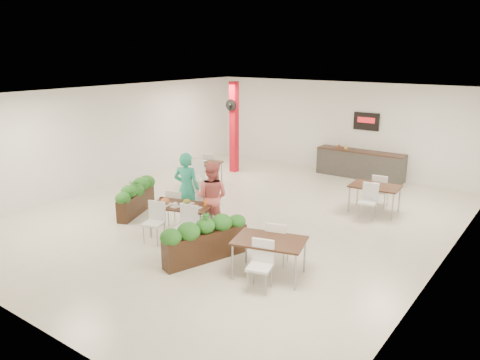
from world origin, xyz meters
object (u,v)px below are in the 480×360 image
service_counter (360,163)px  side_table_a (203,166)px  diner_woman (212,197)px  side_table_b (375,190)px  red_column (234,126)px  main_table (181,209)px  side_table_c (269,245)px  planter_left (136,196)px  diner_man (187,189)px  planter_right (206,238)px

service_counter → side_table_a: bearing=-134.6°
diner_woman → side_table_b: bearing=-144.0°
red_column → main_table: (2.62, -5.60, -1.01)m
side_table_a → red_column: bearing=81.0°
main_table → side_table_c: size_ratio=1.14×
main_table → planter_left: size_ratio=1.12×
service_counter → main_table: 7.59m
diner_man → diner_woman: size_ratio=1.07×
side_table_a → planter_right: bearing=-64.8°
diner_woman → planter_right: bearing=107.7°
diner_woman → side_table_c: (2.40, -1.20, -0.22)m
red_column → diner_man: 5.47m
diner_man → red_column: bearing=-82.9°
diner_man → planter_left: bearing=-9.0°
diner_man → planter_right: (1.76, -1.38, -0.41)m
main_table → diner_woman: (0.41, 0.66, 0.22)m
planter_left → side_table_b: size_ratio=1.04×
service_counter → diner_woman: service_counter is taller
main_table → service_counter: bearing=79.5°
planter_left → side_table_a: (-0.37, 3.22, 0.13)m
side_table_a → side_table_b: (5.49, 0.60, 0.01)m
side_table_a → side_table_c: size_ratio=1.00×
planter_left → side_table_b: 6.39m
side_table_a → side_table_c: 6.68m
side_table_c → side_table_b: bearing=70.9°
side_table_a → service_counter: bearing=29.8°
side_table_b → diner_man: bearing=-138.7°
planter_right → side_table_a: size_ratio=1.14×
red_column → planter_left: 5.34m
red_column → diner_woman: 5.85m
planter_left → side_table_c: size_ratio=1.02×
side_table_b → service_counter: bearing=113.5°
main_table → planter_right: bearing=-27.9°
side_table_a → side_table_b: bearing=-9.3°
side_table_b → side_table_c: size_ratio=0.99×
diner_man → planter_right: diner_man is taller
main_table → side_table_c: 2.86m
main_table → diner_man: 0.82m
planter_left → side_table_a: bearing=96.6°
diner_man → side_table_a: size_ratio=1.09×
red_column → planter_right: size_ratio=1.68×
red_column → main_table: bearing=-64.9°
diner_man → side_table_b: (3.49, 3.59, -0.28)m
planter_right → side_table_c: 1.46m
red_column → diner_man: red_column is taller
diner_woman → planter_right: size_ratio=0.90×
service_counter → diner_man: (-1.77, -6.81, 0.42)m
red_column → side_table_c: 8.26m
side_table_a → diner_man: bearing=-71.8°
diner_man → planter_left: 1.70m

